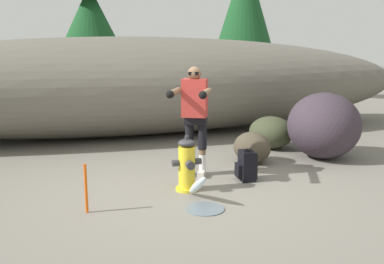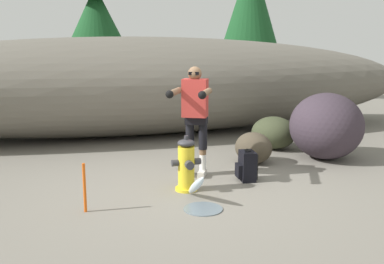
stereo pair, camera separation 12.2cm
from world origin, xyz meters
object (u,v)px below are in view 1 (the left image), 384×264
boulder_large (324,125)px  survey_stake (86,188)px  boulder_mid (271,132)px  utility_worker (195,108)px  fire_hydrant (187,165)px  spare_backpack (247,166)px  boulder_small (252,147)px

boulder_large → survey_stake: size_ratio=2.31×
boulder_mid → survey_stake: (-3.66, -2.35, -0.01)m
utility_worker → survey_stake: 2.09m
fire_hydrant → spare_backpack: bearing=10.5°
utility_worker → boulder_mid: size_ratio=1.88×
survey_stake → fire_hydrant: bearing=17.2°
fire_hydrant → utility_worker: bearing=62.3°
spare_backpack → survey_stake: (-2.35, -0.61, 0.08)m
boulder_large → boulder_small: (-1.34, 0.06, -0.31)m
utility_worker → boulder_small: size_ratio=2.46×
spare_backpack → survey_stake: 2.43m
fire_hydrant → boulder_small: fire_hydrant is taller
utility_worker → survey_stake: bearing=-31.4°
utility_worker → fire_hydrant: bearing=0.2°
fire_hydrant → boulder_small: 1.81m
boulder_small → boulder_mid: bearing=47.0°
spare_backpack → boulder_mid: size_ratio=0.53×
boulder_mid → survey_stake: 4.35m
spare_backpack → boulder_small: 1.01m
boulder_large → boulder_mid: size_ratio=1.57×
boulder_mid → boulder_large: bearing=-60.1°
boulder_large → boulder_small: size_ratio=2.05×
boulder_small → survey_stake: survey_stake is taller
boulder_small → survey_stake: (-2.85, -1.48, 0.04)m
spare_backpack → boulder_large: bearing=-149.3°
boulder_small → survey_stake: size_ratio=1.13×
spare_backpack → boulder_small: size_ratio=0.70×
spare_backpack → boulder_large: boulder_large is taller
boulder_large → survey_stake: boulder_large is taller
fire_hydrant → boulder_mid: (2.28, 1.92, -0.04)m
fire_hydrant → survey_stake: bearing=-162.8°
boulder_large → utility_worker: bearing=-170.4°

